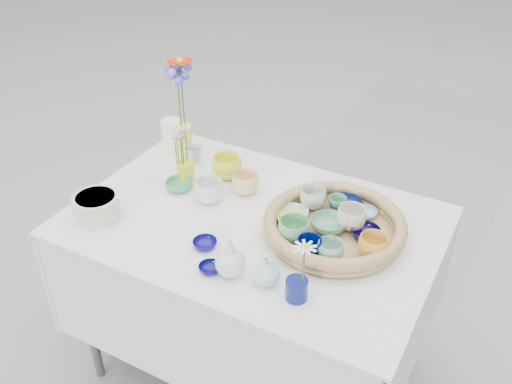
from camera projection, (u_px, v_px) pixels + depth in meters
The scene contains 34 objects.
ground at pixel (254, 366), 2.41m from camera, with size 80.00×80.00×0.00m, color gray.
display_table at pixel (254, 366), 2.41m from camera, with size 1.26×0.86×0.77m, color white, non-canonical shape.
wicker_tray at pixel (334, 227), 1.89m from camera, with size 0.47×0.47×0.08m, color #9F7545, non-canonical shape.
tray_ceramic_0 at pixel (345, 205), 2.00m from camera, with size 0.12×0.12×0.04m, color navy.
tray_ceramic_1 at pixel (365, 233), 1.87m from camera, with size 0.10×0.10×0.03m, color #0A0333.
tray_ceramic_2 at pixel (373, 246), 1.78m from camera, with size 0.09×0.09×0.07m, color gold.
tray_ceramic_3 at pixel (329, 224), 1.90m from camera, with size 0.12×0.12×0.04m, color #5B9D7D.
tray_ceramic_4 at pixel (294, 231), 1.83m from camera, with size 0.10×0.10×0.08m, color #66A875.
tray_ceramic_5 at pixel (294, 214), 1.96m from camera, with size 0.10×0.10×0.02m, color #9CE8C9.
tray_ceramic_6 at pixel (313, 198), 2.00m from camera, with size 0.09×0.09×0.07m, color #AFDBC4.
tray_ceramic_7 at pixel (351, 218), 1.90m from camera, with size 0.10×0.10×0.08m, color silver.
tray_ceramic_8 at pixel (366, 213), 1.97m from camera, with size 0.08×0.08×0.02m, color #97C9F1.
tray_ceramic_9 at pixel (309, 248), 1.77m from camera, with size 0.08×0.08×0.07m, color #000A48.
tray_ceramic_10 at pixel (291, 221), 1.92m from camera, with size 0.10×0.10×0.03m, color #F4F26A.
tray_ceramic_11 at pixel (330, 251), 1.76m from camera, with size 0.08×0.08×0.07m, color #7FBDA1.
tray_ceramic_12 at pixel (337, 204), 1.98m from camera, with size 0.06×0.06×0.06m, color #429C64.
loose_ceramic_0 at pixel (227, 167), 2.20m from camera, with size 0.11×0.11×0.09m, color yellow.
loose_ceramic_1 at pixel (245, 183), 2.11m from camera, with size 0.10×0.10×0.08m, color #F1CD85.
loose_ceramic_2 at pixel (180, 185), 2.14m from camera, with size 0.11×0.11×0.03m, color #3D9E5D.
loose_ceramic_3 at pixel (209, 191), 2.06m from camera, with size 0.11×0.11×0.08m, color white.
loose_ceramic_4 at pixel (205, 244), 1.85m from camera, with size 0.08×0.08×0.03m, color #0B056D.
loose_ceramic_5 at pixel (193, 155), 2.30m from camera, with size 0.07×0.07×0.07m, color #A5C5BB.
loose_ceramic_6 at pixel (210, 268), 1.76m from camera, with size 0.07×0.07×0.02m, color #070556.
fluted_bowl at pixel (97, 207), 1.98m from camera, with size 0.16×0.16×0.08m, color beige, non-canonical shape.
bud_vase_paleblue at pixel (230, 256), 1.71m from camera, with size 0.09×0.09×0.15m, color silver, non-canonical shape.
bud_vase_seafoam at pixel (266, 270), 1.69m from camera, with size 0.09×0.09×0.09m, color #9CDACE.
bud_vase_cobalt at pixel (297, 289), 1.65m from camera, with size 0.07×0.07×0.07m, color navy.
single_daisy at pixel (304, 265), 1.59m from camera, with size 0.08×0.08×0.14m, color white, non-canonical shape.
tall_vase_yellow at pixel (183, 140), 2.33m from camera, with size 0.07×0.07×0.14m, color #FFF549.
gerbera at pixel (182, 94), 2.22m from camera, with size 0.11×0.11×0.29m, color #F82C00, non-canonical shape.
hydrangea at pixel (179, 102), 2.23m from camera, with size 0.09×0.09×0.30m, color #4D49D0, non-canonical shape.
white_pitcher at pixel (172, 133), 2.40m from camera, with size 0.12×0.09×0.12m, color white, non-canonical shape.
daisy_cup at pixel (186, 171), 2.19m from camera, with size 0.07×0.07×0.07m, color yellow.
daisy_posy at pixel (181, 146), 2.13m from camera, with size 0.08×0.08×0.14m, color silver, non-canonical shape.
Camera 1 is at (0.78, -1.40, 1.94)m, focal length 40.00 mm.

